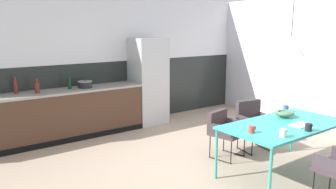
{
  "coord_description": "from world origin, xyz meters",
  "views": [
    {
      "loc": [
        -3.16,
        -3.08,
        1.99
      ],
      "look_at": [
        -0.32,
        0.81,
        1.04
      ],
      "focal_mm": 35.51,
      "sensor_mm": 36.0,
      "label": 1
    }
  ],
  "objects_px": {
    "mug_dark_espresso": "(309,127)",
    "bottle_wine_green": "(16,87)",
    "mug_short_terracotta": "(252,129)",
    "mug_wide_latte": "(286,109)",
    "bottle_spice_small": "(37,87)",
    "refrigerator_column": "(148,81)",
    "fruit_bowl": "(285,113)",
    "armchair_by_stool": "(224,127)",
    "pendant_lamp_over_table_near": "(291,46)",
    "cooking_pot": "(85,84)",
    "armchair_facing_counter": "(252,119)",
    "bottle_oil_tall": "(69,83)",
    "open_book": "(301,125)",
    "dining_table": "(285,126)",
    "mug_white_ceramic": "(283,133)"
  },
  "relations": [
    {
      "from": "mug_dark_espresso",
      "to": "bottle_wine_green",
      "type": "height_order",
      "value": "bottle_wine_green"
    },
    {
      "from": "mug_short_terracotta",
      "to": "bottle_wine_green",
      "type": "height_order",
      "value": "bottle_wine_green"
    },
    {
      "from": "mug_wide_latte",
      "to": "bottle_spice_small",
      "type": "relative_size",
      "value": 0.47
    },
    {
      "from": "refrigerator_column",
      "to": "fruit_bowl",
      "type": "distance_m",
      "value": 3.12
    },
    {
      "from": "fruit_bowl",
      "to": "mug_wide_latte",
      "type": "distance_m",
      "value": 0.33
    },
    {
      "from": "mug_wide_latte",
      "to": "bottle_spice_small",
      "type": "distance_m",
      "value": 4.12
    },
    {
      "from": "armchair_by_stool",
      "to": "pendant_lamp_over_table_near",
      "type": "xyz_separation_m",
      "value": [
        0.19,
        -0.96,
        1.3
      ]
    },
    {
      "from": "mug_dark_espresso",
      "to": "mug_short_terracotta",
      "type": "xyz_separation_m",
      "value": [
        -0.64,
        0.37,
        -0.0
      ]
    },
    {
      "from": "cooking_pot",
      "to": "fruit_bowl",
      "type": "bearing_deg",
      "value": -60.03
    },
    {
      "from": "armchair_facing_counter",
      "to": "bottle_oil_tall",
      "type": "height_order",
      "value": "bottle_oil_tall"
    },
    {
      "from": "mug_short_terracotta",
      "to": "mug_wide_latte",
      "type": "bearing_deg",
      "value": 17.06
    },
    {
      "from": "fruit_bowl",
      "to": "cooking_pot",
      "type": "height_order",
      "value": "cooking_pot"
    },
    {
      "from": "mug_short_terracotta",
      "to": "cooking_pot",
      "type": "distance_m",
      "value": 3.4
    },
    {
      "from": "bottle_oil_tall",
      "to": "mug_dark_espresso",
      "type": "bearing_deg",
      "value": -65.15
    },
    {
      "from": "refrigerator_column",
      "to": "open_book",
      "type": "distance_m",
      "value": 3.49
    },
    {
      "from": "mug_wide_latte",
      "to": "bottle_spice_small",
      "type": "bearing_deg",
      "value": 135.51
    },
    {
      "from": "bottle_wine_green",
      "to": "bottle_spice_small",
      "type": "bearing_deg",
      "value": -26.2
    },
    {
      "from": "cooking_pot",
      "to": "bottle_wine_green",
      "type": "height_order",
      "value": "bottle_wine_green"
    },
    {
      "from": "armchair_facing_counter",
      "to": "bottle_wine_green",
      "type": "bearing_deg",
      "value": -27.5
    },
    {
      "from": "pendant_lamp_over_table_near",
      "to": "bottle_wine_green",
      "type": "bearing_deg",
      "value": 127.93
    },
    {
      "from": "dining_table",
      "to": "pendant_lamp_over_table_near",
      "type": "relative_size",
      "value": 1.85
    },
    {
      "from": "mug_short_terracotta",
      "to": "mug_wide_latte",
      "type": "xyz_separation_m",
      "value": [
        1.26,
        0.39,
        0.01
      ]
    },
    {
      "from": "armchair_by_stool",
      "to": "mug_dark_espresso",
      "type": "xyz_separation_m",
      "value": [
        0.14,
        -1.32,
        0.3
      ]
    },
    {
      "from": "refrigerator_column",
      "to": "cooking_pot",
      "type": "relative_size",
      "value": 6.72
    },
    {
      "from": "open_book",
      "to": "mug_short_terracotta",
      "type": "bearing_deg",
      "value": 167.51
    },
    {
      "from": "open_book",
      "to": "mug_white_ceramic",
      "type": "distance_m",
      "value": 0.65
    },
    {
      "from": "dining_table",
      "to": "bottle_wine_green",
      "type": "distance_m",
      "value": 4.36
    },
    {
      "from": "fruit_bowl",
      "to": "cooking_pot",
      "type": "distance_m",
      "value": 3.57
    },
    {
      "from": "bottle_oil_tall",
      "to": "open_book",
      "type": "bearing_deg",
      "value": -61.99
    },
    {
      "from": "mug_wide_latte",
      "to": "bottle_oil_tall",
      "type": "relative_size",
      "value": 0.44
    },
    {
      "from": "mug_dark_espresso",
      "to": "mug_short_terracotta",
      "type": "bearing_deg",
      "value": 149.6
    },
    {
      "from": "fruit_bowl",
      "to": "bottle_wine_green",
      "type": "distance_m",
      "value": 4.38
    },
    {
      "from": "fruit_bowl",
      "to": "pendant_lamp_over_table_near",
      "type": "xyz_separation_m",
      "value": [
        -0.29,
        -0.22,
        0.99
      ]
    },
    {
      "from": "fruit_bowl",
      "to": "bottle_spice_small",
      "type": "relative_size",
      "value": 1.07
    },
    {
      "from": "bottle_oil_tall",
      "to": "pendant_lamp_over_table_near",
      "type": "xyz_separation_m",
      "value": [
        1.77,
        -3.35,
        0.76
      ]
    },
    {
      "from": "armchair_by_stool",
      "to": "bottle_wine_green",
      "type": "distance_m",
      "value": 3.55
    },
    {
      "from": "mug_wide_latte",
      "to": "bottle_wine_green",
      "type": "relative_size",
      "value": 0.41
    },
    {
      "from": "refrigerator_column",
      "to": "open_book",
      "type": "bearing_deg",
      "value": -87.05
    },
    {
      "from": "cooking_pot",
      "to": "armchair_facing_counter",
      "type": "bearing_deg",
      "value": -51.0
    },
    {
      "from": "armchair_by_stool",
      "to": "mug_short_terracotta",
      "type": "height_order",
      "value": "mug_short_terracotta"
    },
    {
      "from": "fruit_bowl",
      "to": "mug_wide_latte",
      "type": "height_order",
      "value": "mug_wide_latte"
    },
    {
      "from": "fruit_bowl",
      "to": "mug_short_terracotta",
      "type": "xyz_separation_m",
      "value": [
        -0.98,
        -0.21,
        -0.01
      ]
    },
    {
      "from": "dining_table",
      "to": "mug_short_terracotta",
      "type": "relative_size",
      "value": 15.2
    },
    {
      "from": "dining_table",
      "to": "armchair_by_stool",
      "type": "height_order",
      "value": "dining_table"
    },
    {
      "from": "refrigerator_column",
      "to": "mug_short_terracotta",
      "type": "height_order",
      "value": "refrigerator_column"
    },
    {
      "from": "pendant_lamp_over_table_near",
      "to": "cooking_pot",
      "type": "bearing_deg",
      "value": 114.27
    },
    {
      "from": "open_book",
      "to": "mug_short_terracotta",
      "type": "distance_m",
      "value": 0.81
    },
    {
      "from": "refrigerator_column",
      "to": "armchair_facing_counter",
      "type": "height_order",
      "value": "refrigerator_column"
    },
    {
      "from": "bottle_oil_tall",
      "to": "cooking_pot",
      "type": "bearing_deg",
      "value": -9.25
    },
    {
      "from": "refrigerator_column",
      "to": "armchair_by_stool",
      "type": "xyz_separation_m",
      "value": [
        -0.11,
        -2.36,
        -0.43
      ]
    }
  ]
}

